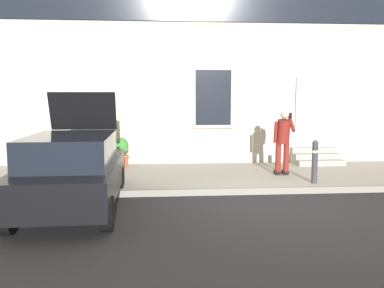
% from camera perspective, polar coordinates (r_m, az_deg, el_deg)
% --- Properties ---
extents(ground_plane, '(80.00, 80.00, 0.00)m').
position_cam_1_polar(ground_plane, '(8.76, 11.29, -8.29)').
color(ground_plane, '#232326').
extents(sidewalk, '(24.00, 3.60, 0.15)m').
position_cam_1_polar(sidewalk, '(11.39, 7.47, -4.36)').
color(sidewalk, '#99968E').
rests_on(sidewalk, ground).
extents(curb_edge, '(24.00, 0.12, 0.15)m').
position_cam_1_polar(curb_edge, '(9.62, 9.77, -6.44)').
color(curb_edge, gray).
rests_on(curb_edge, ground).
extents(building_facade, '(24.00, 1.52, 7.50)m').
position_cam_1_polar(building_facade, '(13.71, 5.52, 12.84)').
color(building_facade, beige).
rests_on(building_facade, ground).
extents(entrance_stoop, '(1.44, 0.96, 0.48)m').
position_cam_1_polar(entrance_stoop, '(13.42, 16.82, -1.79)').
color(entrance_stoop, '#9E998E').
rests_on(entrance_stoop, sidewalk).
extents(hatchback_car_black, '(1.87, 4.10, 2.34)m').
position_cam_1_polar(hatchback_car_black, '(8.37, -16.29, -3.51)').
color(hatchback_car_black, black).
rests_on(hatchback_car_black, ground).
extents(bollard_near_person, '(0.15, 0.15, 1.04)m').
position_cam_1_polar(bollard_near_person, '(10.30, 16.71, -2.15)').
color(bollard_near_person, '#333338').
rests_on(bollard_near_person, sidewalk).
extents(person_on_phone, '(0.51, 0.50, 1.74)m').
position_cam_1_polar(person_on_phone, '(11.09, 12.56, 0.85)').
color(person_on_phone, maroon).
rests_on(person_on_phone, sidewalk).
extents(planter_cream, '(0.44, 0.44, 0.86)m').
position_cam_1_polar(planter_cream, '(12.69, -19.31, -1.13)').
color(planter_cream, beige).
rests_on(planter_cream, sidewalk).
extents(planter_terracotta, '(0.44, 0.44, 0.86)m').
position_cam_1_polar(planter_terracotta, '(12.43, -9.78, -1.00)').
color(planter_terracotta, '#B25B38').
rests_on(planter_terracotta, sidewalk).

